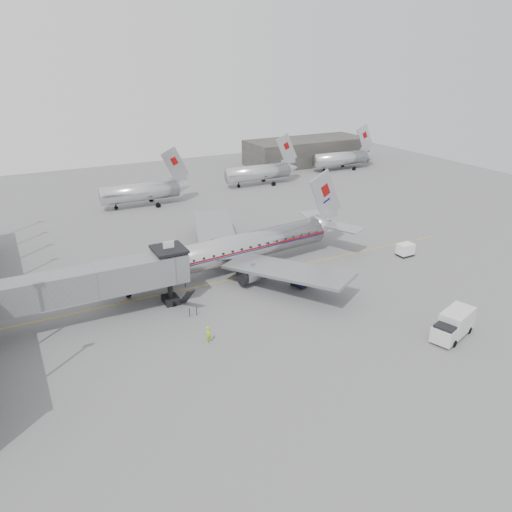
{
  "coord_description": "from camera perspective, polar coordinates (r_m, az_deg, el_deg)",
  "views": [
    {
      "loc": [
        -23.79,
        -44.62,
        25.9
      ],
      "look_at": [
        1.82,
        4.42,
        3.2
      ],
      "focal_mm": 35.0,
      "sensor_mm": 36.0,
      "label": 1
    }
  ],
  "objects": [
    {
      "name": "ramp_worker",
      "position": [
        48.44,
        -5.44,
        -8.95
      ],
      "size": [
        0.72,
        0.58,
        1.71
      ],
      "primitive_type": "imported",
      "rotation": [
        0.0,
        0.0,
        0.32
      ],
      "color": "#A8E31A",
      "rests_on": "ground"
    },
    {
      "name": "ground",
      "position": [
        56.82,
        0.44,
        -4.81
      ],
      "size": [
        160.0,
        160.0,
        0.0
      ],
      "primitive_type": "plane",
      "color": "slate",
      "rests_on": "ground"
    },
    {
      "name": "baggage_cart_white",
      "position": [
        71.01,
        16.71,
        0.73
      ],
      "size": [
        2.25,
        1.75,
        1.72
      ],
      "rotation": [
        0.0,
        0.0,
        0.03
      ],
      "color": "white",
      "rests_on": "ground"
    },
    {
      "name": "jet_bridge",
      "position": [
        53.43,
        -17.49,
        -2.78
      ],
      "size": [
        21.0,
        6.2,
        7.1
      ],
      "color": "#595C5E",
      "rests_on": "ground"
    },
    {
      "name": "airliner",
      "position": [
        62.88,
        -2.62,
        0.76
      ],
      "size": [
        35.59,
        32.83,
        11.27
      ],
      "rotation": [
        0.0,
        0.0,
        0.11
      ],
      "color": "silver",
      "rests_on": "ground"
    },
    {
      "name": "service_van",
      "position": [
        52.54,
        21.63,
        -7.27
      ],
      "size": [
        5.88,
        3.72,
        2.59
      ],
      "rotation": [
        0.0,
        0.0,
        0.32
      ],
      "color": "silver",
      "rests_on": "ground"
    },
    {
      "name": "apron_line",
      "position": [
        62.86,
        0.29,
        -2.02
      ],
      "size": [
        60.0,
        0.15,
        0.01
      ],
      "primitive_type": "cube",
      "rotation": [
        0.0,
        0.0,
        1.57
      ],
      "color": "gold",
      "rests_on": "ground"
    },
    {
      "name": "baggage_cart_navy",
      "position": [
        59.59,
        5.29,
        -2.53
      ],
      "size": [
        2.75,
        2.4,
        1.82
      ],
      "rotation": [
        0.0,
        0.0,
        0.32
      ],
      "color": "black",
      "rests_on": "ground"
    },
    {
      "name": "distant_aircraft_far",
      "position": [
        121.14,
        9.69,
        10.97
      ],
      "size": [
        16.39,
        3.2,
        10.26
      ],
      "color": "silver",
      "rests_on": "ground"
    },
    {
      "name": "distant_aircraft_mid",
      "position": [
        105.13,
        0.33,
        9.58
      ],
      "size": [
        16.39,
        3.2,
        10.26
      ],
      "color": "silver",
      "rests_on": "ground"
    },
    {
      "name": "distant_aircraft_near",
      "position": [
        92.33,
        -13.0,
        7.21
      ],
      "size": [
        16.39,
        3.2,
        10.26
      ],
      "color": "silver",
      "rests_on": "ground"
    },
    {
      "name": "hangar",
      "position": [
        127.29,
        5.78,
        11.84
      ],
      "size": [
        30.0,
        12.0,
        6.0
      ],
      "primitive_type": "cube",
      "color": "#343330",
      "rests_on": "ground"
    }
  ]
}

